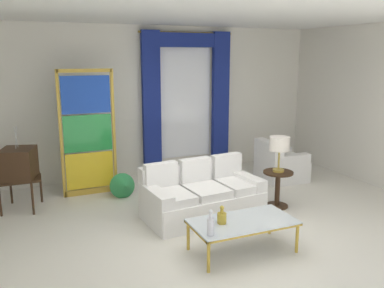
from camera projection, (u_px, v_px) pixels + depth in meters
name	position (u px, v px, depth m)	size (l,w,h in m)	color
ground_plane	(217.00, 228.00, 5.76)	(16.00, 16.00, 0.00)	silver
wall_rear	(150.00, 102.00, 8.19)	(8.00, 0.12, 3.00)	white
wall_right	(382.00, 107.00, 7.39)	(0.12, 7.00, 3.00)	white
ceiling_slab	(195.00, 13.00, 5.84)	(8.00, 7.60, 0.04)	white
curtained_window	(187.00, 89.00, 8.27)	(2.00, 0.17, 2.70)	white
couch_white_long	(201.00, 196.00, 6.19)	(1.83, 1.07, 0.86)	white
coffee_table	(243.00, 223.00, 5.00)	(1.30, 0.68, 0.41)	silver
bottle_blue_decanter	(211.00, 225.00, 4.56)	(0.08, 0.08, 0.31)	silver
bottle_crystal_tall	(222.00, 217.00, 4.90)	(0.11, 0.11, 0.23)	gold
vintage_tv	(18.00, 165.00, 6.34)	(0.65, 0.70, 1.35)	#382314
armchair_white	(279.00, 166.00, 7.95)	(0.86, 0.86, 0.80)	white
stained_glass_divider	(88.00, 136.00, 6.97)	(0.95, 0.05, 2.20)	gold
peacock_figurine	(124.00, 187.00, 6.89)	(0.44, 0.60, 0.50)	beige
round_side_table	(278.00, 186.00, 6.51)	(0.48, 0.48, 0.59)	#382314
table_lamp_brass	(280.00, 145.00, 6.36)	(0.32, 0.32, 0.57)	#B29338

